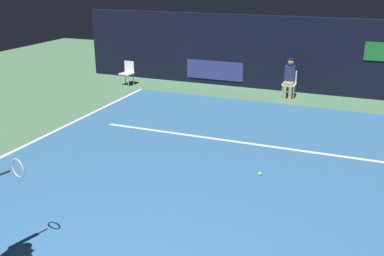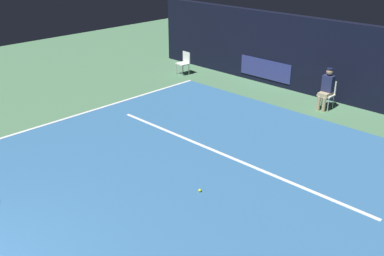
# 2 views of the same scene
# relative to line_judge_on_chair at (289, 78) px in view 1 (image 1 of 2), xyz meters

# --- Properties ---
(ground_plane) EXTENTS (31.54, 31.54, 0.00)m
(ground_plane) POSITION_rel_line_judge_on_chair_xyz_m (-0.11, -6.78, -0.69)
(ground_plane) COLOR #4C7A56
(court_surface) EXTENTS (10.15, 11.80, 0.01)m
(court_surface) POSITION_rel_line_judge_on_chair_xyz_m (-0.11, -6.78, -0.68)
(court_surface) COLOR #336699
(court_surface) RESTS_ON ground
(line_sideline_right) EXTENTS (0.10, 11.80, 0.01)m
(line_sideline_right) POSITION_rel_line_judge_on_chair_xyz_m (-5.13, -6.78, -0.67)
(line_sideline_right) COLOR white
(line_sideline_right) RESTS_ON court_surface
(line_service) EXTENTS (7.92, 0.10, 0.01)m
(line_service) POSITION_rel_line_judge_on_chair_xyz_m (-0.11, -4.71, -0.67)
(line_service) COLOR white
(line_service) RESTS_ON court_surface
(back_wall) EXTENTS (16.13, 0.33, 2.60)m
(back_wall) POSITION_rel_line_judge_on_chair_xyz_m (-0.11, 0.98, 0.61)
(back_wall) COLOR black
(back_wall) RESTS_ON ground
(line_judge_on_chair) EXTENTS (0.45, 0.54, 1.32)m
(line_judge_on_chair) POSITION_rel_line_judge_on_chair_xyz_m (0.00, 0.00, 0.00)
(line_judge_on_chair) COLOR white
(line_judge_on_chair) RESTS_ON ground
(courtside_chair_near) EXTENTS (0.48, 0.46, 0.88)m
(courtside_chair_near) POSITION_rel_line_judge_on_chair_xyz_m (-5.94, -0.42, -0.18)
(courtside_chair_near) COLOR white
(courtside_chair_near) RESTS_ON ground
(tennis_ball) EXTENTS (0.07, 0.07, 0.07)m
(tennis_ball) POSITION_rel_line_judge_on_chair_xyz_m (0.61, -6.41, -0.64)
(tennis_ball) COLOR #CCE033
(tennis_ball) RESTS_ON court_surface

